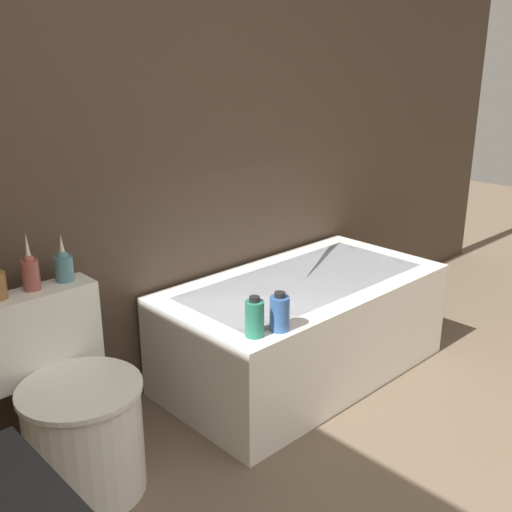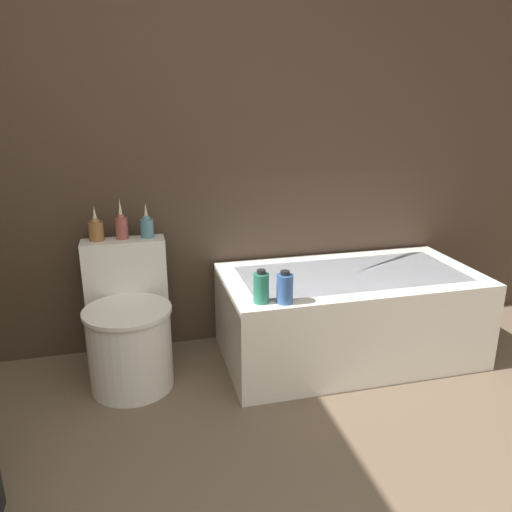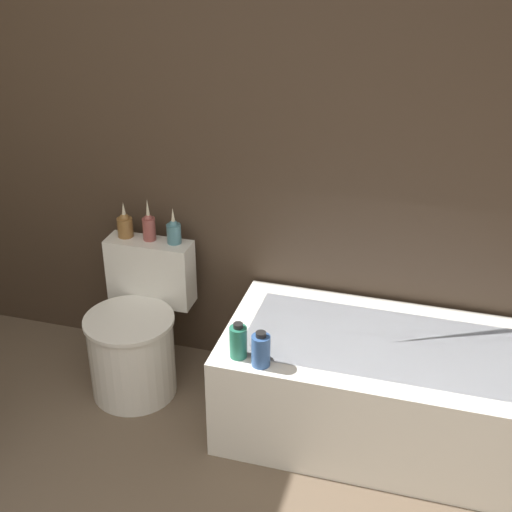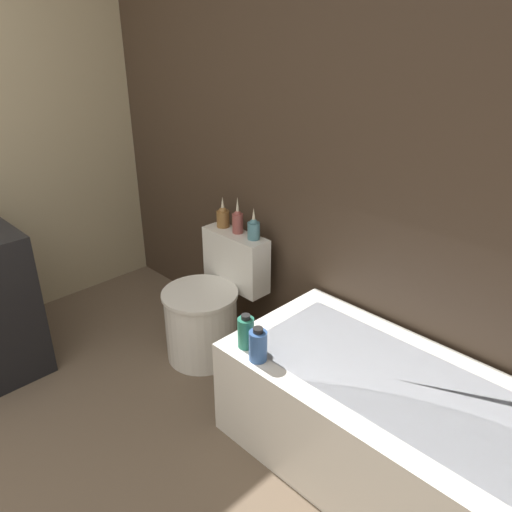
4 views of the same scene
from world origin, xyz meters
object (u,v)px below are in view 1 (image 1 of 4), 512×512
object	(u,v)px
bathtub	(303,326)
toilet	(75,414)
vase_silver	(30,271)
vase_bronze	(64,265)
shampoo_bottle_tall	(254,318)
shampoo_bottle_short	(280,313)

from	to	relation	value
bathtub	toilet	distance (m)	1.21
vase_silver	toilet	bearing A→B (deg)	-90.00
vase_bronze	shampoo_bottle_tall	world-z (taller)	vase_bronze
bathtub	vase_bronze	size ratio (longest dim) A/B	7.62
shampoo_bottle_short	vase_bronze	bearing A→B (deg)	136.75
shampoo_bottle_tall	shampoo_bottle_short	world-z (taller)	shampoo_bottle_tall
toilet	bathtub	bearing A→B (deg)	-1.19
bathtub	vase_bronze	bearing A→B (deg)	166.19
vase_silver	shampoo_bottle_short	size ratio (longest dim) A/B	1.36
shampoo_bottle_tall	toilet	bearing A→B (deg)	154.73
vase_bronze	shampoo_bottle_short	xyz separation A→B (m)	(0.60, -0.57, -0.20)
bathtub	toilet	world-z (taller)	toilet
vase_bronze	shampoo_bottle_short	size ratio (longest dim) A/B	1.16
vase_silver	shampoo_bottle_short	xyz separation A→B (m)	(0.73, -0.57, -0.21)
vase_bronze	shampoo_bottle_short	bearing A→B (deg)	-43.25
vase_silver	shampoo_bottle_tall	bearing A→B (deg)	-40.55
shampoo_bottle_short	shampoo_bottle_tall	bearing A→B (deg)	164.12
bathtub	toilet	size ratio (longest dim) A/B	2.00
vase_silver	shampoo_bottle_tall	xyz separation A→B (m)	(0.63, -0.53, -0.21)
shampoo_bottle_tall	shampoo_bottle_short	size ratio (longest dim) A/B	1.02
bathtub	vase_bronze	world-z (taller)	vase_bronze
vase_bronze	shampoo_bottle_tall	distance (m)	0.76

